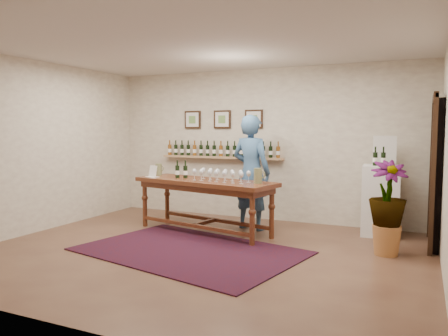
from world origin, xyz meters
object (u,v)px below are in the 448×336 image
at_px(tasting_table, 204,188).
at_px(potted_plant, 387,208).
at_px(person, 251,172).
at_px(display_pedestal, 381,200).

distance_m(tasting_table, potted_plant, 2.83).
relative_size(tasting_table, person, 1.32).
bearing_deg(person, display_pedestal, -156.53).
bearing_deg(tasting_table, display_pedestal, 32.35).
bearing_deg(person, potted_plant, 173.67).
height_order(tasting_table, display_pedestal, display_pedestal).
height_order(potted_plant, person, person).
distance_m(tasting_table, person, 0.85).
bearing_deg(display_pedestal, tasting_table, -159.65).
distance_m(tasting_table, display_pedestal, 2.83).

